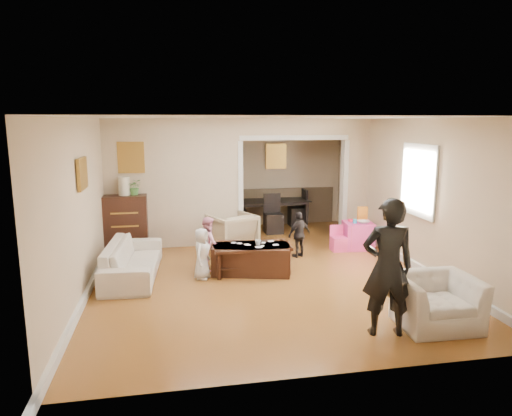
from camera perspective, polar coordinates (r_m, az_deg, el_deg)
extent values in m
plane|color=#AD662C|center=(8.14, 0.26, -7.54)|extent=(7.00, 7.00, 0.00)
cube|color=#C2AC8D|center=(9.48, -10.01, 2.97)|extent=(2.75, 0.18, 2.60)
cube|color=#C2AC8D|center=(10.26, 12.07, 3.48)|extent=(0.55, 0.18, 2.60)
cube|color=#C2AC8D|center=(9.73, 4.72, 9.94)|extent=(2.22, 0.18, 0.35)
cube|color=white|center=(8.38, 19.51, 3.25)|extent=(0.03, 0.95, 1.10)
cube|color=brown|center=(9.35, -15.20, 6.05)|extent=(0.45, 0.03, 0.55)
cube|color=brown|center=(7.14, -20.69, 4.00)|extent=(0.03, 0.55, 0.40)
cube|color=brown|center=(11.36, 2.48, 6.41)|extent=(0.45, 0.03, 0.55)
imported|color=beige|center=(7.92, -15.01, -6.21)|extent=(0.92, 2.05, 0.58)
imported|color=tan|center=(9.17, -2.97, -3.01)|extent=(1.07, 1.08, 0.75)
imported|color=beige|center=(6.32, 21.26, -10.70)|extent=(1.01, 0.89, 0.64)
cube|color=black|center=(9.40, -15.77, -1.88)|extent=(0.82, 0.46, 1.13)
cylinder|color=beige|center=(9.27, -16.00, 2.63)|extent=(0.22, 0.22, 0.36)
imported|color=#447936|center=(9.26, -14.76, 2.53)|extent=(0.28, 0.24, 0.31)
cube|color=#3C1E13|center=(7.89, -0.55, -6.30)|extent=(1.41, 0.95, 0.48)
imported|color=silver|center=(7.78, 0.24, -4.33)|extent=(0.12, 0.12, 0.09)
cube|color=#EE3E9F|center=(9.58, 12.50, -3.32)|extent=(0.63, 0.63, 0.54)
cube|color=yellow|center=(9.63, 13.03, -0.72)|extent=(0.21, 0.09, 0.30)
cylinder|color=#27A2C4|center=(9.43, 12.13, -1.60)|extent=(0.08, 0.08, 0.08)
cube|color=red|center=(9.58, 11.63, -1.48)|extent=(0.09, 0.08, 0.05)
imported|color=silver|center=(9.43, 13.13, -1.71)|extent=(0.26, 0.26, 0.06)
imported|color=black|center=(11.24, 1.46, -0.65)|extent=(1.97, 1.17, 0.67)
imported|color=black|center=(5.73, 15.97, -7.06)|extent=(0.67, 0.50, 1.68)
imported|color=silver|center=(7.59, -6.71, -5.62)|extent=(0.42, 0.49, 0.85)
imported|color=pink|center=(8.03, -5.87, -4.38)|extent=(0.40, 0.49, 0.94)
imported|color=black|center=(8.77, 5.37, -3.27)|extent=(0.56, 0.41, 0.88)
cube|color=white|center=(7.83, -1.06, -4.57)|extent=(0.12, 0.13, 0.00)
cube|color=white|center=(8.06, 1.84, -4.12)|extent=(0.11, 0.09, 0.00)
cube|color=white|center=(7.92, -2.05, -4.39)|extent=(0.10, 0.11, 0.00)
cube|color=white|center=(7.83, 2.48, -4.57)|extent=(0.11, 0.09, 0.00)
cube|color=white|center=(7.97, -2.80, -4.30)|extent=(0.10, 0.11, 0.00)
cube|color=white|center=(7.97, 0.93, -4.30)|extent=(0.08, 0.09, 0.00)
cube|color=white|center=(7.68, 0.35, -4.87)|extent=(0.12, 0.10, 0.00)
cube|color=white|center=(7.76, 0.80, -4.71)|extent=(0.07, 0.09, 0.00)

